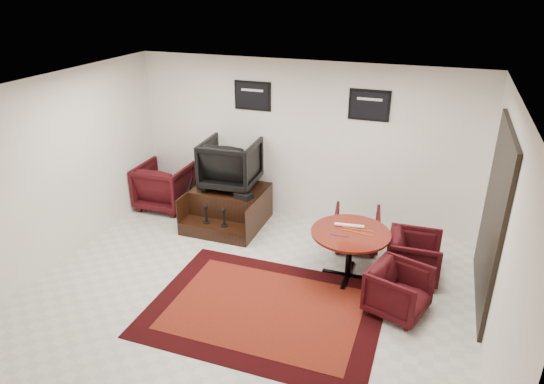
{
  "coord_description": "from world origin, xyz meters",
  "views": [
    {
      "loc": [
        2.2,
        -5.2,
        4.0
      ],
      "look_at": [
        0.02,
        0.9,
        1.13
      ],
      "focal_mm": 32.0,
      "sensor_mm": 36.0,
      "label": 1
    }
  ],
  "objects": [
    {
      "name": "ground",
      "position": [
        0.0,
        0.0,
        0.0
      ],
      "size": [
        6.0,
        6.0,
        0.0
      ],
      "primitive_type": "plane",
      "color": "silver",
      "rests_on": "ground"
    },
    {
      "name": "umbrella_black",
      "position": [
        -1.87,
        1.67,
        0.43
      ],
      "size": [
        0.32,
        0.12,
        0.86
      ],
      "primitive_type": null,
      "color": "black",
      "rests_on": "ground"
    },
    {
      "name": "armchair_side",
      "position": [
        -2.52,
        2.0,
        0.47
      ],
      "size": [
        0.93,
        0.87,
        0.94
      ],
      "primitive_type": "imported",
      "rotation": [
        0.0,
        0.0,
        3.16
      ],
      "color": "black",
      "rests_on": "ground"
    },
    {
      "name": "table_chair_window",
      "position": [
        2.11,
        1.12,
        0.37
      ],
      "size": [
        0.71,
        0.75,
        0.75
      ],
      "primitive_type": "imported",
      "rotation": [
        0.0,
        0.0,
        1.61
      ],
      "color": "black",
      "rests_on": "ground"
    },
    {
      "name": "table_chair_corner",
      "position": [
        1.99,
        0.22,
        0.36
      ],
      "size": [
        0.84,
        0.86,
        0.72
      ],
      "primitive_type": "imported",
      "rotation": [
        0.0,
        0.0,
        1.26
      ],
      "color": "black",
      "rests_on": "ground"
    },
    {
      "name": "meeting_table",
      "position": [
        1.22,
        0.82,
        0.64
      ],
      "size": [
        1.12,
        1.12,
        0.73
      ],
      "color": "#4A130A",
      "rests_on": "ground"
    },
    {
      "name": "shine_chair",
      "position": [
        -1.11,
        1.94,
        1.11
      ],
      "size": [
        0.96,
        0.91,
        0.94
      ],
      "primitive_type": "imported",
      "rotation": [
        0.0,
        0.0,
        3.2
      ],
      "color": "black",
      "rests_on": "shine_podium"
    },
    {
      "name": "area_rug",
      "position": [
        0.36,
        -0.32,
        0.01
      ],
      "size": [
        2.99,
        2.24,
        0.01
      ],
      "color": "black",
      "rests_on": "ground"
    },
    {
      "name": "table_chair_back",
      "position": [
        1.17,
        1.7,
        0.36
      ],
      "size": [
        0.79,
        0.76,
        0.72
      ],
      "primitive_type": "imported",
      "rotation": [
        0.0,
        0.0,
        3.29
      ],
      "color": "black",
      "rests_on": "ground"
    },
    {
      "name": "table_clutter",
      "position": [
        1.28,
        0.84,
        0.74
      ],
      "size": [
        0.57,
        0.3,
        0.01
      ],
      "color": "#D6540B",
      "rests_on": "meeting_table"
    },
    {
      "name": "shoes_pair",
      "position": [
        -1.54,
        1.78,
        0.69
      ],
      "size": [
        0.25,
        0.28,
        0.1
      ],
      "color": "black",
      "rests_on": "shine_podium"
    },
    {
      "name": "umbrella_hooked",
      "position": [
        -1.87,
        1.85,
        0.4
      ],
      "size": [
        0.3,
        0.11,
        0.8
      ],
      "primitive_type": null,
      "color": "black",
      "rests_on": "ground"
    },
    {
      "name": "paper_roll",
      "position": [
        1.17,
        0.96,
        0.76
      ],
      "size": [
        0.42,
        0.1,
        0.05
      ],
      "primitive_type": "cylinder",
      "rotation": [
        0.0,
        1.57,
        0.12
      ],
      "color": "white",
      "rests_on": "meeting_table"
    },
    {
      "name": "shine_podium",
      "position": [
        -1.11,
        1.81,
        0.3
      ],
      "size": [
        1.25,
        1.28,
        0.64
      ],
      "color": "black",
      "rests_on": "ground"
    },
    {
      "name": "room_shell",
      "position": [
        0.41,
        0.12,
        1.79
      ],
      "size": [
        6.02,
        5.02,
        2.81
      ],
      "color": "white",
      "rests_on": "ground"
    },
    {
      "name": "polish_kit",
      "position": [
        -0.71,
        1.55,
        0.69
      ],
      "size": [
        0.31,
        0.25,
        0.1
      ],
      "primitive_type": "cube",
      "rotation": [
        0.0,
        0.0,
        -0.24
      ],
      "color": "black",
      "rests_on": "shine_podium"
    }
  ]
}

